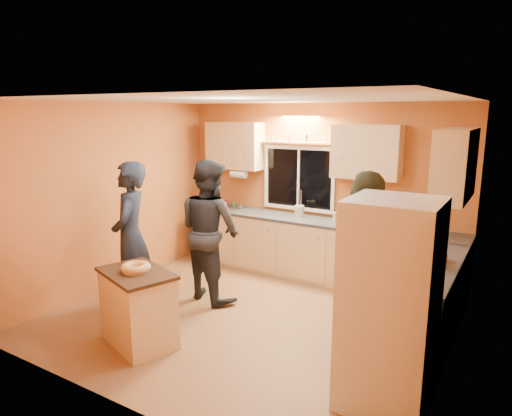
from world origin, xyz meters
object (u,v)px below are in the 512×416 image
Objects in this scene: person_left at (131,237)px; person_center at (210,230)px; refrigerator at (389,306)px; person_right at (363,272)px; island at (138,307)px.

person_center is (0.62, 0.80, -0.01)m from person_left.
person_right reaches higher than refrigerator.
island is 0.51× the size of person_right.
refrigerator is at bearing 173.49° from person_center.
person_left is 1.01× the size of person_center.
island is at bearing -172.59° from refrigerator.
person_right is at bearing -179.18° from person_center.
person_right is (2.27, -0.60, 0.04)m from person_center.
refrigerator is 0.62m from person_right.
person_left is (-0.71, 0.61, 0.53)m from island.
person_left reaches higher than island.
island is 0.52× the size of person_left.
person_left is at bearing 68.05° from person_center.
island is 1.51m from person_center.
person_center reaches higher than island.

